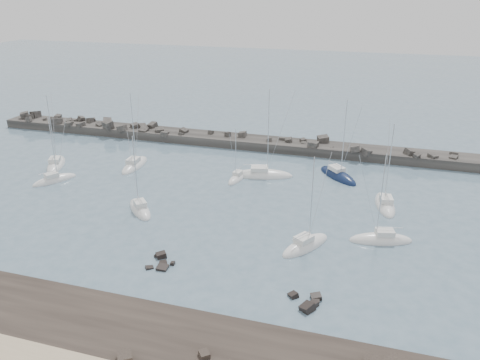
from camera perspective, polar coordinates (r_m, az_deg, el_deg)
name	(u,v)px	position (r m, az deg, el deg)	size (l,w,h in m)	color
ground	(214,235)	(64.26, -3.15, -6.66)	(400.00, 400.00, 0.00)	slate
rock_shelf	(139,344)	(47.83, -12.26, -18.99)	(140.00, 12.00, 1.91)	black
rock_cluster_near	(161,264)	(58.77, -9.59, -10.01)	(3.35, 4.10, 1.28)	black
rock_cluster_far	(309,304)	(51.89, 8.37, -14.78)	(3.87, 3.78, 1.70)	black
breakwater	(237,144)	(99.70, -0.33, 4.46)	(115.00, 7.51, 5.17)	#2F2C29
sailboat_0	(54,180)	(87.23, -21.68, -0.05)	(6.01, 7.82, 12.29)	white
sailboat_1	(56,165)	(94.68, -21.50, 1.72)	(6.37, 9.39, 14.36)	white
sailboat_2	(135,166)	(89.97, -12.71, 1.73)	(3.51, 9.53, 14.80)	white
sailboat_3	(262,175)	(83.30, 2.74, 0.56)	(11.24, 5.76, 16.83)	white
sailboat_4	(140,210)	(72.23, -12.09, -3.54)	(7.12, 7.39, 12.61)	white
sailboat_5	(237,178)	(81.94, -0.36, 0.20)	(2.62, 6.48, 10.13)	white
sailboat_6	(305,246)	(61.88, 7.97, -7.95)	(6.61, 8.47, 13.34)	white
sailboat_7	(338,176)	(84.77, 11.82, 0.49)	(8.67, 9.12, 15.17)	#0E1B3C
sailboat_8	(381,240)	(65.30, 16.79, -7.03)	(8.75, 4.67, 13.33)	white
sailboat_9	(385,205)	(75.42, 17.25, -2.94)	(4.22, 9.13, 13.97)	white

